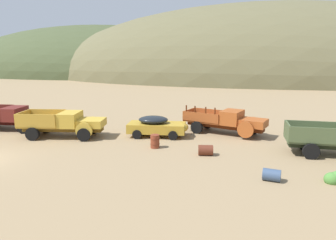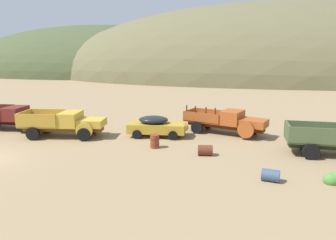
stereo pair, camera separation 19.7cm
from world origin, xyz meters
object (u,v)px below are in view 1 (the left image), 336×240
object	(u,v)px
oil_drum_tipped	(206,150)
car_mustard	(158,126)
truck_oxblood	(13,118)
truck_faded_yellow	(68,124)
truck_oxide_orange	(230,121)
oil_drum_by_truck	(155,141)
oil_drum_foreground	(272,175)

from	to	relation	value
oil_drum_tipped	car_mustard	bearing A→B (deg)	135.20
truck_oxblood	truck_faded_yellow	xyz separation A→B (m)	(5.64, -1.24, -0.00)
truck_oxide_orange	oil_drum_tipped	xyz separation A→B (m)	(-1.38, -5.58, -0.70)
car_mustard	oil_drum_by_truck	xyz separation A→B (m)	(0.46, -2.97, -0.37)
truck_oxblood	car_mustard	xyz separation A→B (m)	(12.19, 0.27, -0.21)
truck_oxblood	car_mustard	distance (m)	12.19
car_mustard	oil_drum_tipped	distance (m)	5.49
car_mustard	truck_oxide_orange	distance (m)	5.55
truck_oxide_orange	oil_drum_by_truck	bearing A→B (deg)	-116.08
oil_drum_foreground	oil_drum_tipped	distance (m)	4.87
oil_drum_foreground	oil_drum_tipped	size ratio (longest dim) A/B	0.97
car_mustard	oil_drum_by_truck	distance (m)	3.02
truck_oxblood	truck_oxide_orange	bearing A→B (deg)	1.35
car_mustard	oil_drum_tipped	xyz separation A→B (m)	(3.88, -3.86, -0.50)
oil_drum_foreground	truck_oxblood	bearing A→B (deg)	160.37
truck_oxide_orange	truck_faded_yellow	bearing A→B (deg)	-145.09
truck_oxide_orange	oil_drum_foreground	distance (m)	9.24
truck_oxblood	truck_faded_yellow	distance (m)	5.78
car_mustard	oil_drum_foreground	bearing A→B (deg)	-49.37
car_mustard	truck_oxblood	bearing A→B (deg)	176.33
oil_drum_by_truck	oil_drum_foreground	size ratio (longest dim) A/B	0.95
truck_faded_yellow	truck_oxide_orange	bearing A→B (deg)	6.98
truck_oxblood	car_mustard	size ratio (longest dim) A/B	1.40
oil_drum_by_truck	oil_drum_tipped	size ratio (longest dim) A/B	0.93
truck_faded_yellow	oil_drum_tipped	size ratio (longest dim) A/B	6.62
truck_faded_yellow	truck_oxblood	bearing A→B (deg)	159.33
oil_drum_tipped	truck_faded_yellow	bearing A→B (deg)	167.29
oil_drum_by_truck	oil_drum_foreground	xyz separation A→B (m)	(6.93, -4.28, -0.15)
oil_drum_foreground	car_mustard	bearing A→B (deg)	135.55
truck_faded_yellow	oil_drum_foreground	distance (m)	15.09
truck_oxide_orange	oil_drum_by_truck	size ratio (longest dim) A/B	7.35
oil_drum_by_truck	oil_drum_tipped	world-z (taller)	oil_drum_by_truck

